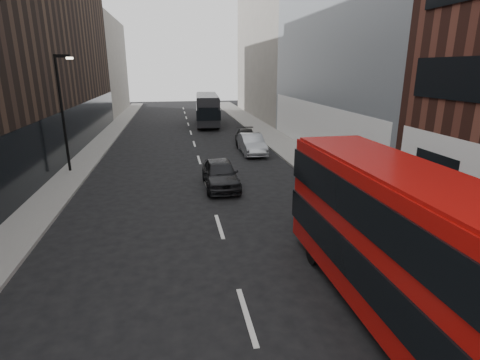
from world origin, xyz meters
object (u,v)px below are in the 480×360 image
red_bus (403,241)px  car_a (220,173)px  grey_bus (207,109)px  car_b (252,144)px  street_lamp (63,106)px  car_c (246,137)px

red_bus → car_a: 12.67m
red_bus → grey_bus: bearing=91.9°
car_b → street_lamp: bearing=-164.6°
car_c → car_a: bearing=-100.0°
red_bus → car_a: size_ratio=2.22×
red_bus → car_b: size_ratio=2.19×
street_lamp → car_c: size_ratio=1.59×
grey_bus → red_bus: bearing=-83.8°
car_b → car_c: 3.56m
car_a → car_b: (3.44, 7.98, -0.02)m
street_lamp → car_c: street_lamp is taller
car_a → car_c: bearing=72.2°
car_a → car_b: size_ratio=0.99×
grey_bus → car_c: (2.17, -12.50, -1.20)m
grey_bus → car_a: (-1.51, -24.02, -1.06)m
street_lamp → car_a: (8.95, -4.59, -3.40)m
red_bus → grey_bus: (-1.56, 36.22, -0.41)m
street_lamp → car_b: (12.39, 3.39, -3.42)m
grey_bus → street_lamp: bearing=-114.5°
red_bus → car_a: (-3.07, 12.20, -1.48)m
street_lamp → grey_bus: size_ratio=0.65×
grey_bus → car_b: grey_bus is taller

